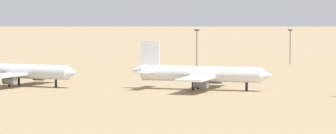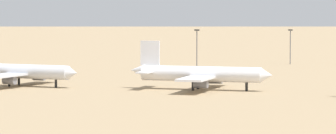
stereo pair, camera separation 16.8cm
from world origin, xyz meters
name	(u,v)px [view 2 (the right image)]	position (x,y,z in m)	size (l,w,h in m)	color
ground	(212,90)	(0.00, 0.00, 0.00)	(4000.00, 4000.00, 0.00)	#9E8460
parked_jet_red_2	(17,71)	(-58.52, -6.08, 4.42)	(40.86, 34.61, 13.49)	silver
parked_jet_white_3	(200,74)	(-3.22, -1.66, 4.55)	(41.90, 35.08, 13.87)	white
light_pole_west	(290,44)	(-1.91, 122.00, 8.17)	(1.80, 0.50, 13.98)	#59595E
light_pole_east	(197,48)	(-24.14, 65.74, 8.84)	(1.80, 0.50, 15.28)	#59595E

